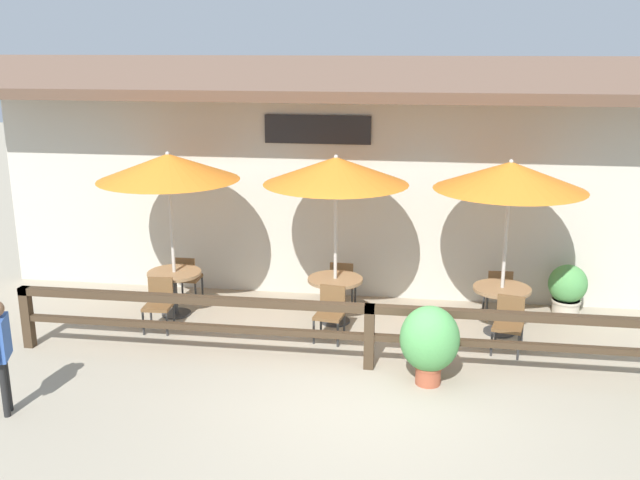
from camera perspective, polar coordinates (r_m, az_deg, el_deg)
The scene contains 18 objects.
ground_plane at distance 9.33m, azimuth 3.38°, elevation -12.95°, with size 60.00×60.00×0.00m, color #9E937F.
building_facade at distance 12.51m, azimuth 5.19°, elevation 4.97°, with size 14.28×1.49×4.23m.
patio_railing at distance 9.98m, azimuth 3.98°, elevation -6.57°, with size 10.40×0.14×0.95m.
patio_umbrella_near at distance 11.70m, azimuth -12.05°, elevation 5.73°, with size 2.29×2.29×2.77m.
dining_table_near at distance 12.17m, azimuth -11.55°, elevation -3.19°, with size 0.90×0.90×0.76m.
chair_near_streetside at distance 11.65m, azimuth -12.75°, elevation -4.86°, with size 0.44×0.44×0.83m.
chair_near_wallside at distance 12.80m, azimuth -10.61°, elevation -2.87°, with size 0.42×0.42×0.83m.
patio_umbrella_middle at distance 11.12m, azimuth 1.28°, elevation 5.56°, with size 2.29×2.29×2.77m.
dining_table_middle at distance 11.61m, azimuth 1.22°, elevation -3.79°, with size 0.90×0.90×0.76m.
chair_middle_streetside at distance 11.00m, azimuth 0.84°, elevation -5.69°, with size 0.48×0.48×0.83m.
chair_middle_wallside at distance 12.31m, azimuth 1.81°, elevation -3.35°, with size 0.44×0.44×0.83m.
patio_umbrella_far at distance 11.05m, azimuth 14.98°, elevation 4.97°, with size 2.29×2.29×2.77m.
dining_table_far at distance 11.54m, azimuth 14.32°, elevation -4.41°, with size 0.90×0.90×0.76m.
chair_far_streetside at distance 10.94m, azimuth 14.85°, elevation -6.37°, with size 0.51×0.51×0.83m.
chair_far_wallside at distance 12.25m, azimuth 14.07°, elevation -3.93°, with size 0.45×0.45×0.83m.
potted_plant_tall_tropical at distance 9.66m, azimuth 8.76°, elevation -8.00°, with size 0.80×0.72×1.10m.
potted_plant_corner_fern at distance 12.62m, azimuth 19.18°, elevation -3.70°, with size 0.64×0.57×0.89m.
pedestrian at distance 9.50m, azimuth -24.24°, elevation -7.47°, with size 0.31×0.50×1.48m.
Camera 1 is at (0.65, -8.17, 4.44)m, focal length 40.00 mm.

